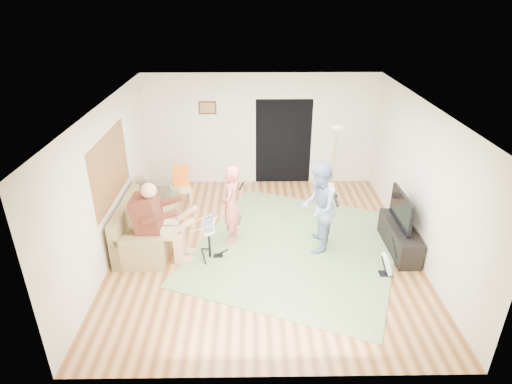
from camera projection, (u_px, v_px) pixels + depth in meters
floor at (264, 247)px, 8.11m from camera, size 6.00×6.00×0.00m
walls at (265, 182)px, 7.52m from camera, size 5.50×6.00×2.70m
ceiling at (266, 106)px, 6.94m from camera, size 6.00×6.00×0.00m
window_blinds at (110, 168)px, 7.58m from camera, size 0.00×2.05×2.05m
doorway at (283, 142)px, 10.35m from camera, size 2.10×0.00×2.10m
picture_frame at (207, 108)px, 9.96m from camera, size 0.42×0.03×0.32m
area_rug at (296, 247)px, 8.09m from camera, size 4.73×4.94×0.02m
sofa at (145, 226)px, 8.24m from camera, size 0.89×2.16×0.88m
drummer at (160, 230)px, 7.54m from camera, size 0.97×0.54×1.49m
drum_kit at (209, 242)px, 7.66m from camera, size 0.40×0.72×0.74m
singer at (231, 205)px, 7.98m from camera, size 0.45×0.61×1.55m
microphone at (241, 186)px, 7.82m from camera, size 0.06×0.06×0.24m
guitarist at (318, 208)px, 7.69m from camera, size 0.82×0.96×1.72m
guitar_held at (330, 192)px, 7.55m from camera, size 0.15×0.61×0.26m
guitar_spare at (387, 264)px, 7.23m from camera, size 0.28×0.25×0.77m
torchiere_lamp at (335, 150)px, 9.54m from camera, size 0.30×0.30×1.69m
dining_chair at (183, 192)px, 9.51m from camera, size 0.46×0.48×0.90m
tv_cabinet at (399, 238)px, 7.93m from camera, size 0.40×1.40×0.50m
television at (401, 209)px, 7.66m from camera, size 0.06×1.02×0.60m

